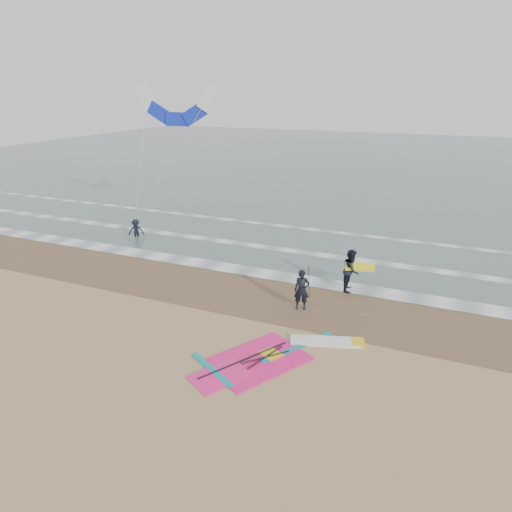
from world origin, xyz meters
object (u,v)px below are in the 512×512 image
at_px(windsurf_rig, 278,355).
at_px(person_standing, 302,290).
at_px(surf_kite, 176,109).
at_px(person_walking, 351,270).
at_px(person_wading, 136,226).

bearing_deg(windsurf_rig, person_standing, 95.47).
relative_size(windsurf_rig, surf_kite, 0.68).
height_order(person_standing, person_walking, person_walking).
bearing_deg(person_wading, surf_kite, 16.93).
bearing_deg(person_walking, windsurf_rig, 166.22).
height_order(person_wading, surf_kite, surf_kite).
bearing_deg(surf_kite, person_wading, -131.25).
relative_size(person_standing, person_walking, 0.89).
xyz_separation_m(person_standing, person_wading, (-12.56, 5.41, -0.12)).
xyz_separation_m(windsurf_rig, person_standing, (-0.37, 3.83, 0.84)).
distance_m(windsurf_rig, person_wading, 15.91).
distance_m(person_walking, person_wading, 14.32).
bearing_deg(person_standing, person_wading, 139.35).
relative_size(person_wading, surf_kite, 0.18).
bearing_deg(surf_kite, person_walking, -22.43).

